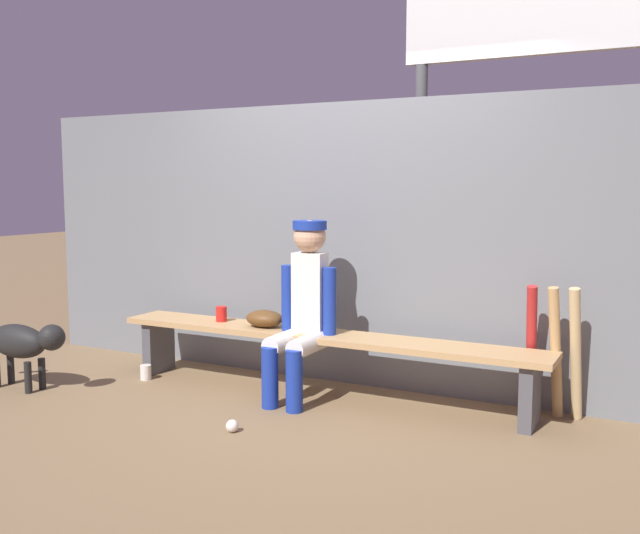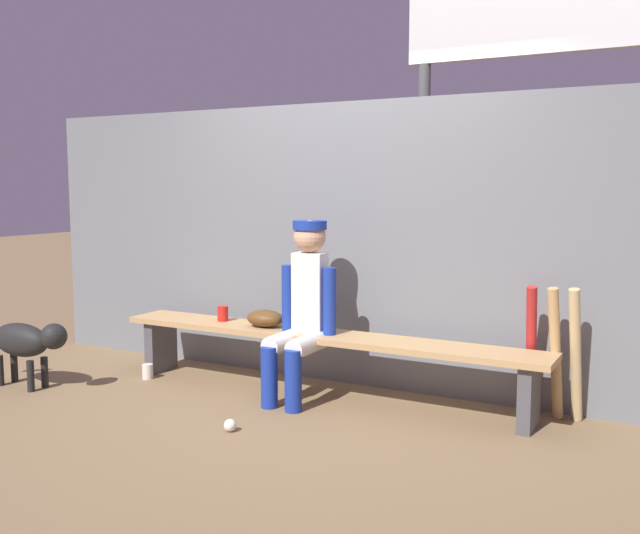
{
  "view_description": "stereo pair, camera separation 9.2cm",
  "coord_description": "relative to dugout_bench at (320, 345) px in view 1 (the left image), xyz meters",
  "views": [
    {
      "loc": [
        2.18,
        -4.22,
        1.44
      ],
      "look_at": [
        0.0,
        0.0,
        0.89
      ],
      "focal_mm": 40.05,
      "sensor_mm": 36.0,
      "label": 1
    },
    {
      "loc": [
        2.26,
        -4.18,
        1.44
      ],
      "look_at": [
        0.0,
        0.0,
        0.89
      ],
      "focal_mm": 40.05,
      "sensor_mm": 36.0,
      "label": 2
    }
  ],
  "objects": [
    {
      "name": "ground_plane",
      "position": [
        0.0,
        0.0,
        -0.36
      ],
      "size": [
        30.0,
        30.0,
        0.0
      ],
      "primitive_type": "plane",
      "color": "brown"
    },
    {
      "name": "chainlink_fence",
      "position": [
        0.0,
        0.39,
        0.65
      ],
      "size": [
        5.5,
        0.03,
        2.02
      ],
      "primitive_type": "cube",
      "color": "slate",
      "rests_on": "ground_plane"
    },
    {
      "name": "dugout_bench",
      "position": [
        0.0,
        0.0,
        0.0
      ],
      "size": [
        3.1,
        0.36,
        0.44
      ],
      "color": "tan",
      "rests_on": "ground_plane"
    },
    {
      "name": "player_seated",
      "position": [
        -0.08,
        -0.11,
        0.29
      ],
      "size": [
        0.41,
        0.55,
        1.2
      ],
      "color": "silver",
      "rests_on": "ground_plane"
    },
    {
      "name": "baseball_glove",
      "position": [
        -0.44,
        0.0,
        0.14
      ],
      "size": [
        0.28,
        0.2,
        0.12
      ],
      "primitive_type": "ellipsoid",
      "color": "#593819",
      "rests_on": "dugout_bench"
    },
    {
      "name": "bat_aluminum_red",
      "position": [
        1.35,
        0.24,
        0.06
      ],
      "size": [
        0.09,
        0.24,
        0.83
      ],
      "primitive_type": "cylinder",
      "rotation": [
        0.21,
        0.0,
        0.12
      ],
      "color": "#B22323",
      "rests_on": "ground_plane"
    },
    {
      "name": "bat_wood_tan",
      "position": [
        1.51,
        0.21,
        0.06
      ],
      "size": [
        0.11,
        0.23,
        0.84
      ],
      "primitive_type": "cylinder",
      "rotation": [
        0.19,
        0.0,
        -0.2
      ],
      "color": "tan",
      "rests_on": "ground_plane"
    },
    {
      "name": "bat_wood_natural",
      "position": [
        1.62,
        0.22,
        0.07
      ],
      "size": [
        0.09,
        0.25,
        0.84
      ],
      "primitive_type": "cylinder",
      "rotation": [
        0.22,
        0.0,
        -0.11
      ],
      "color": "tan",
      "rests_on": "ground_plane"
    },
    {
      "name": "baseball",
      "position": [
        -0.13,
        -0.88,
        -0.32
      ],
      "size": [
        0.07,
        0.07,
        0.07
      ],
      "primitive_type": "sphere",
      "color": "white",
      "rests_on": "ground_plane"
    },
    {
      "name": "cup_on_ground",
      "position": [
        -1.34,
        -0.23,
        -0.3
      ],
      "size": [
        0.08,
        0.08,
        0.11
      ],
      "primitive_type": "cylinder",
      "color": "silver",
      "rests_on": "ground_plane"
    },
    {
      "name": "cup_on_bench",
      "position": [
        -0.83,
        0.03,
        0.14
      ],
      "size": [
        0.08,
        0.08,
        0.11
      ],
      "primitive_type": "cylinder",
      "color": "red",
      "rests_on": "dugout_bench"
    },
    {
      "name": "scoreboard",
      "position": [
        1.18,
        1.34,
        2.07
      ],
      "size": [
        2.29,
        0.27,
        3.45
      ],
      "color": "#3F3F42",
      "rests_on": "ground_plane"
    },
    {
      "name": "dog",
      "position": [
        -1.93,
        -0.81,
        -0.02
      ],
      "size": [
        0.84,
        0.2,
        0.49
      ],
      "color": "black",
      "rests_on": "ground_plane"
    }
  ]
}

